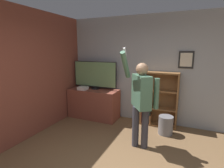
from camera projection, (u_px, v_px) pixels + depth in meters
wall_back at (158, 70)px, 4.32m from camera, size 6.68×0.09×2.70m
wall_side_brick at (45, 72)px, 4.05m from camera, size 0.06×4.21×2.70m
tv_ledge at (94, 103)px, 4.82m from camera, size 1.36×0.58×0.79m
television at (95, 75)px, 4.75m from camera, size 1.26×0.22×0.76m
game_console at (83, 88)px, 4.71m from camera, size 0.23×0.22×0.09m
bookshelf at (155, 100)px, 4.31m from camera, size 0.90×0.28×1.33m
person at (141, 97)px, 3.21m from camera, size 0.64×0.57×1.89m
waste_bin at (166, 125)px, 3.89m from camera, size 0.32×0.32×0.41m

